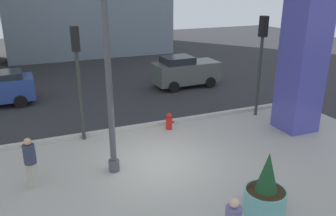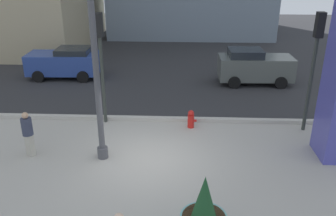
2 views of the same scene
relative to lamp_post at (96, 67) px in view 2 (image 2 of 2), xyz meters
name	(u,v)px [view 2 (image 2 of 2)]	position (x,y,z in m)	size (l,w,h in m)	color
ground_plane	(158,112)	(1.59, 3.99, -3.24)	(60.00, 60.00, 0.00)	#2D2D30
plaza_pavement	(143,194)	(1.59, -2.01, -3.24)	(18.00, 10.00, 0.02)	#ADA89E
curb_strip	(156,119)	(1.59, 3.11, -3.16)	(18.00, 0.24, 0.16)	#B7B2A8
lamp_post	(96,67)	(0.00, 0.00, 0.00)	(0.44, 0.44, 6.64)	#4C4C51
fire_hydrant	(191,119)	(3.04, 2.52, -2.87)	(0.36, 0.26, 0.75)	red
traffic_light_corner	(101,51)	(-0.51, 2.90, -0.23)	(0.28, 0.42, 4.46)	#333833
traffic_light_far_side	(315,54)	(7.51, 2.52, -0.14)	(0.28, 0.42, 4.59)	#333833
car_curb_west	(65,62)	(-3.99, 8.78, -2.36)	(4.02, 2.06, 1.71)	#2D4793
car_curb_east	(254,66)	(6.49, 8.24, -2.30)	(3.94, 2.00, 1.87)	#565B56
pedestrian_on_sidewalk	(28,132)	(-2.52, 0.04, -2.34)	(0.50, 0.50, 1.63)	#B2AD9E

